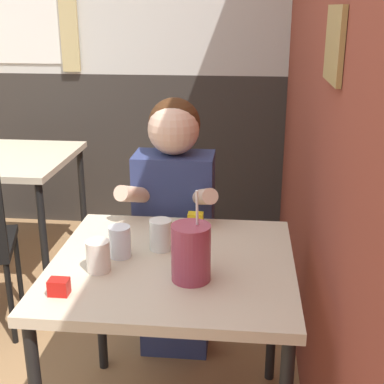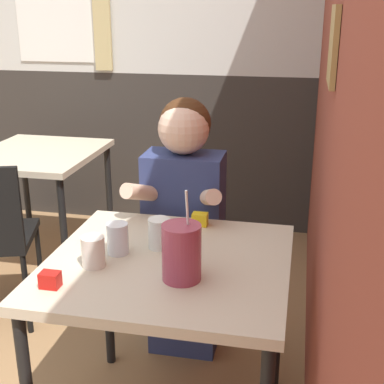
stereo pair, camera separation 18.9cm
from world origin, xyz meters
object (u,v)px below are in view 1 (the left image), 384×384
at_px(cocktail_pitcher, 191,253).
at_px(person_seated, 175,223).
at_px(background_table, 11,170).
at_px(main_table, 173,281).

bearing_deg(cocktail_pitcher, person_seated, 102.11).
relative_size(background_table, cocktail_pitcher, 2.59).
relative_size(person_seated, cocktail_pitcher, 3.91).
distance_m(background_table, person_seated, 1.27).
xyz_separation_m(background_table, cocktail_pitcher, (1.20, -1.36, 0.18)).
bearing_deg(cocktail_pitcher, background_table, 131.34).
relative_size(background_table, person_seated, 0.66).
xyz_separation_m(person_seated, cocktail_pitcher, (0.14, -0.66, 0.18)).
bearing_deg(background_table, person_seated, -33.52).
bearing_deg(person_seated, main_table, -82.96).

